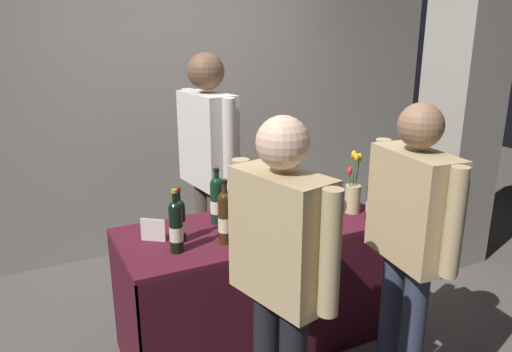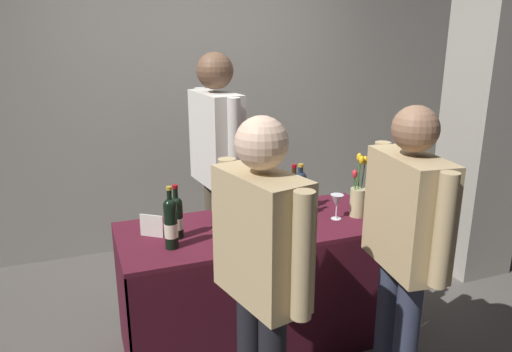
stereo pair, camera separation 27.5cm
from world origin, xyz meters
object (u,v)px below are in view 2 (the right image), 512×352
object	(u,v)px
featured_wine_bottle	(221,215)
taster_foreground_right	(261,264)
tasting_table	(256,264)
vendor_presenter	(217,156)
wine_glass_near_vendor	(337,201)
flower_vase	(358,198)
display_bottle_0	(300,190)
concrete_pillar	(489,87)
wine_glass_mid	(282,194)

from	to	relation	value
featured_wine_bottle	taster_foreground_right	xyz separation A→B (m)	(-0.01, -0.61, 0.01)
tasting_table	vendor_presenter	world-z (taller)	vendor_presenter
wine_glass_near_vendor	flower_vase	distance (m)	0.15
flower_vase	tasting_table	bearing A→B (deg)	173.29
display_bottle_0	wine_glass_near_vendor	xyz separation A→B (m)	(0.14, -0.22, -0.02)
concrete_pillar	wine_glass_mid	xyz separation A→B (m)	(-1.73, -0.16, -0.57)
display_bottle_0	taster_foreground_right	bearing A→B (deg)	-124.14
wine_glass_near_vendor	taster_foreground_right	world-z (taller)	taster_foreground_right
featured_wine_bottle	display_bottle_0	distance (m)	0.67
tasting_table	concrete_pillar	bearing A→B (deg)	9.72
concrete_pillar	wine_glass_mid	size ratio (longest dim) A/B	19.80
featured_wine_bottle	wine_glass_near_vendor	size ratio (longest dim) A/B	2.30
wine_glass_mid	vendor_presenter	distance (m)	0.54
featured_wine_bottle	taster_foreground_right	distance (m)	0.61
taster_foreground_right	display_bottle_0	bearing A→B (deg)	-47.44
tasting_table	taster_foreground_right	bearing A→B (deg)	-109.03
display_bottle_0	vendor_presenter	distance (m)	0.62
concrete_pillar	display_bottle_0	size ratio (longest dim) A/B	9.77
concrete_pillar	flower_vase	bearing A→B (deg)	-162.89
concrete_pillar	display_bottle_0	distance (m)	1.72
concrete_pillar	flower_vase	size ratio (longest dim) A/B	7.40
wine_glass_near_vendor	vendor_presenter	distance (m)	0.88
vendor_presenter	featured_wine_bottle	bearing A→B (deg)	-21.89
tasting_table	wine_glass_near_vendor	size ratio (longest dim) A/B	10.28
tasting_table	wine_glass_mid	xyz separation A→B (m)	(0.24, 0.18, 0.35)
wine_glass_mid	taster_foreground_right	distance (m)	1.05
featured_wine_bottle	vendor_presenter	size ratio (longest dim) A/B	0.20
display_bottle_0	featured_wine_bottle	bearing A→B (deg)	-154.52
tasting_table	taster_foreground_right	world-z (taller)	taster_foreground_right
wine_glass_mid	vendor_presenter	bearing A→B (deg)	125.22
featured_wine_bottle	wine_glass_near_vendor	bearing A→B (deg)	4.98
concrete_pillar	wine_glass_mid	distance (m)	1.83
featured_wine_bottle	wine_glass_mid	bearing A→B (deg)	32.45
wine_glass_near_vendor	vendor_presenter	bearing A→B (deg)	129.08
flower_vase	taster_foreground_right	distance (m)	1.12
tasting_table	wine_glass_near_vendor	xyz separation A→B (m)	(0.49, -0.07, 0.36)
display_bottle_0	vendor_presenter	xyz separation A→B (m)	(-0.41, 0.45, 0.15)
display_bottle_0	wine_glass_near_vendor	size ratio (longest dim) A/B	1.95
flower_vase	vendor_presenter	world-z (taller)	vendor_presenter
featured_wine_bottle	vendor_presenter	xyz separation A→B (m)	(0.20, 0.73, 0.13)
flower_vase	concrete_pillar	bearing A→B (deg)	17.11
flower_vase	taster_foreground_right	xyz separation A→B (m)	(-0.89, -0.67, 0.04)
wine_glass_near_vendor	wine_glass_mid	distance (m)	0.35
concrete_pillar	taster_foreground_right	distance (m)	2.53
flower_vase	display_bottle_0	bearing A→B (deg)	141.44
featured_wine_bottle	display_bottle_0	size ratio (longest dim) A/B	1.18
wine_glass_mid	taster_foreground_right	xyz separation A→B (m)	(-0.50, -0.92, 0.05)
featured_wine_bottle	vendor_presenter	bearing A→B (deg)	75.06
tasting_table	flower_vase	xyz separation A→B (m)	(0.63, -0.07, 0.36)
featured_wine_bottle	display_bottle_0	xyz separation A→B (m)	(0.60, 0.29, -0.02)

